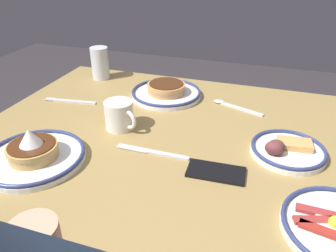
# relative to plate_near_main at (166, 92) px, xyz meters

# --- Properties ---
(dining_table) EXTENTS (1.22, 0.95, 0.74)m
(dining_table) POSITION_rel_plate_near_main_xyz_m (-0.12, 0.27, -0.11)
(dining_table) COLOR #997C47
(dining_table) RESTS_ON ground_plane
(plate_near_main) EXTENTS (0.26, 0.26, 0.05)m
(plate_near_main) POSITION_rel_plate_near_main_xyz_m (0.00, 0.00, 0.00)
(plate_near_main) COLOR white
(plate_near_main) RESTS_ON dining_table
(plate_center_pancakes) EXTENTS (0.26, 0.26, 0.10)m
(plate_center_pancakes) POSITION_rel_plate_near_main_xyz_m (0.20, 0.50, 0.00)
(plate_center_pancakes) COLOR white
(plate_center_pancakes) RESTS_ON dining_table
(plate_far_companion) EXTENTS (0.20, 0.20, 0.05)m
(plate_far_companion) POSITION_rel_plate_near_main_xyz_m (-0.43, 0.27, -0.00)
(plate_far_companion) COLOR white
(plate_far_companion) RESTS_ON dining_table
(coffee_mug) EXTENTS (0.11, 0.09, 0.09)m
(coffee_mug) POSITION_rel_plate_near_main_xyz_m (0.06, 0.27, 0.03)
(coffee_mug) COLOR white
(coffee_mug) RESTS_ON dining_table
(drinking_glass) EXTENTS (0.07, 0.07, 0.13)m
(drinking_glass) POSITION_rel_plate_near_main_xyz_m (0.32, -0.10, 0.04)
(drinking_glass) COLOR silver
(drinking_glass) RESTS_ON dining_table
(cell_phone) EXTENTS (0.15, 0.08, 0.01)m
(cell_phone) POSITION_rel_plate_near_main_xyz_m (-0.27, 0.41, -0.01)
(cell_phone) COLOR black
(cell_phone) RESTS_ON dining_table
(fork_near) EXTENTS (0.20, 0.04, 0.01)m
(fork_near) POSITION_rel_plate_near_main_xyz_m (0.32, 0.16, -0.02)
(fork_near) COLOR silver
(fork_near) RESTS_ON dining_table
(butter_knife) EXTENTS (0.21, 0.02, 0.01)m
(butter_knife) POSITION_rel_plate_near_main_xyz_m (-0.08, 0.37, -0.02)
(butter_knife) COLOR silver
(butter_knife) RESTS_ON dining_table
(tea_spoon) EXTENTS (0.18, 0.08, 0.01)m
(tea_spoon) POSITION_rel_plate_near_main_xyz_m (-0.24, 0.01, -0.01)
(tea_spoon) COLOR silver
(tea_spoon) RESTS_ON dining_table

